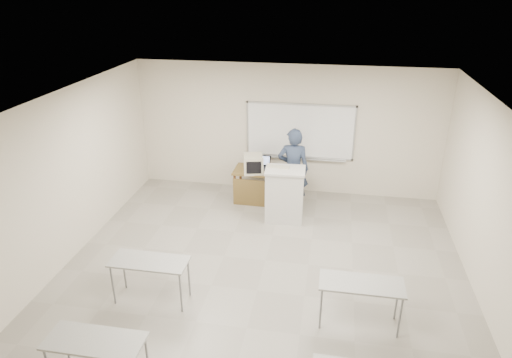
% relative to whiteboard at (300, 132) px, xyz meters
% --- Properties ---
extents(floor, '(7.00, 8.00, 0.01)m').
position_rel_whiteboard_xyz_m(floor, '(-0.30, -3.97, -1.49)').
color(floor, gray).
rests_on(floor, ground).
extents(whiteboard, '(2.48, 0.10, 1.31)m').
position_rel_whiteboard_xyz_m(whiteboard, '(0.00, 0.00, 0.00)').
color(whiteboard, white).
rests_on(whiteboard, floor).
extents(student_desks, '(4.40, 2.20, 0.73)m').
position_rel_whiteboard_xyz_m(student_desks, '(-0.30, -5.32, -0.81)').
color(student_desks, '#A1A29C').
rests_on(student_desks, floor).
extents(instructor_desk, '(1.39, 0.69, 0.75)m').
position_rel_whiteboard_xyz_m(instructor_desk, '(-0.70, -0.78, -0.94)').
color(instructor_desk, brown).
rests_on(instructor_desk, floor).
extents(podium, '(0.81, 0.59, 1.14)m').
position_rel_whiteboard_xyz_m(podium, '(-0.16, -1.47, -0.91)').
color(podium, '#B8B8AF').
rests_on(podium, floor).
extents(crt_monitor, '(0.43, 0.47, 0.40)m').
position_rel_whiteboard_xyz_m(crt_monitor, '(-0.95, -0.79, -0.54)').
color(crt_monitor, '#B8B399').
rests_on(crt_monitor, instructor_desk).
extents(laptop, '(0.35, 0.32, 0.26)m').
position_rel_whiteboard_xyz_m(laptop, '(-0.80, -0.51, -0.67)').
color(laptop, black).
rests_on(laptop, instructor_desk).
extents(mouse, '(0.12, 0.10, 0.04)m').
position_rel_whiteboard_xyz_m(mouse, '(-0.50, -0.87, -0.71)').
color(mouse, '#94979B').
rests_on(mouse, instructor_desk).
extents(keyboard, '(0.44, 0.18, 0.02)m').
position_rel_whiteboard_xyz_m(keyboard, '(-0.31, -1.39, -0.32)').
color(keyboard, '#B8B399').
rests_on(keyboard, podium).
extents(presenter, '(0.69, 0.46, 1.85)m').
position_rel_whiteboard_xyz_m(presenter, '(-0.05, -0.93, -0.56)').
color(presenter, black).
rests_on(presenter, floor).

